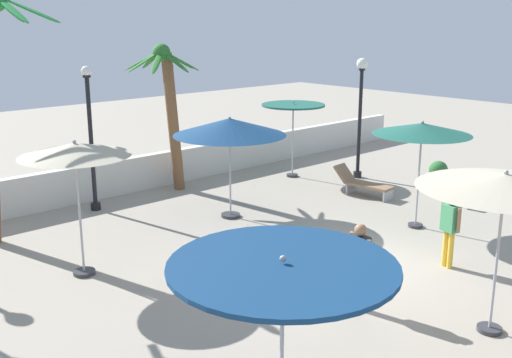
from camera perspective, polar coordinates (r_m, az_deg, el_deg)
The scene contains 17 objects.
ground_plane at distance 13.83m, azimuth 8.30°, elevation -7.92°, with size 56.00×56.00×0.00m, color #9E9384.
boundary_wall at distance 19.74m, azimuth -10.72°, elevation 0.57°, with size 25.20×0.30×1.08m, color silver.
patio_umbrella_0 at distance 10.82m, azimuth 22.13°, elevation -0.32°, with size 2.89×2.89×2.90m.
patio_umbrella_1 at distance 16.30m, azimuth -2.47°, elevation 4.83°, with size 3.03×3.03×2.77m.
patio_umbrella_2 at distance 12.95m, azimuth -16.46°, elevation 2.48°, with size 2.27×2.27×2.91m.
patio_umbrella_3 at distance 15.98m, azimuth 15.16°, elevation 4.45°, with size 2.48×2.48×2.81m.
patio_umbrella_4 at distance 7.14m, azimuth 2.50°, elevation -8.86°, with size 2.69×2.69×2.68m.
patio_umbrella_5 at distance 20.69m, azimuth 3.47°, elevation 6.52°, with size 2.12×2.12×2.61m.
palm_tree_0 at distance 19.03m, azimuth -8.07°, elevation 7.30°, with size 2.27×2.27×4.56m.
lamp_post_1 at distance 17.57m, azimuth -15.09°, elevation 3.86°, with size 0.28×0.28×4.05m.
lamp_post_2 at distance 20.81m, azimuth 9.67°, elevation 6.82°, with size 0.37×0.37×4.02m.
lounge_chair_0 at distance 19.24m, azimuth 20.05°, elevation -0.89°, with size 1.92×0.78×0.83m.
lounge_chair_1 at distance 19.10m, azimuth 9.87°, elevation -0.36°, with size 0.72×1.93×0.84m.
lounge_chair_2 at distance 13.17m, azimuth -3.18°, elevation -7.15°, with size 1.93×0.73×0.84m.
guest_0 at distance 13.90m, azimuth 17.57°, elevation -4.00°, with size 0.32×0.54×1.64m.
guest_2 at distance 11.54m, azimuth 9.57°, elevation -7.24°, with size 0.31×0.55×1.68m.
planter at distance 20.60m, azimuth 16.54°, elevation 0.35°, with size 0.70×0.70×0.85m.
Camera 1 is at (-9.98, -7.98, 5.30)m, focal length 43.07 mm.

